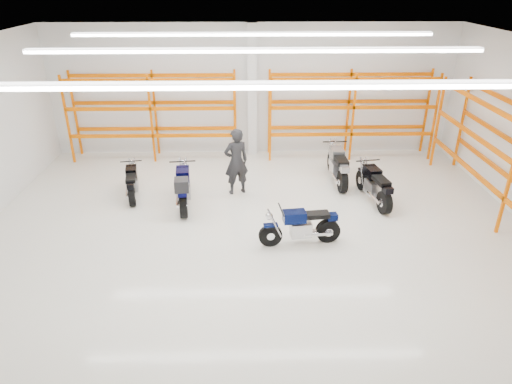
{
  "coord_description": "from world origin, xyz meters",
  "views": [
    {
      "loc": [
        -0.24,
        -9.83,
        5.9
      ],
      "look_at": [
        0.01,
        0.5,
        0.96
      ],
      "focal_mm": 32.0,
      "sensor_mm": 36.0,
      "label": 1
    }
  ],
  "objects_px": {
    "motorcycle_main": "(304,227)",
    "motorcycle_back_a": "(132,183)",
    "motorcycle_back_b": "(183,188)",
    "standing_man": "(236,162)",
    "structural_column": "(252,92)",
    "motorcycle_back_c": "(338,167)",
    "motorcycle_back_d": "(375,186)"
  },
  "relations": [
    {
      "from": "motorcycle_main",
      "to": "motorcycle_back_a",
      "type": "bearing_deg",
      "value": 150.07
    },
    {
      "from": "motorcycle_back_a",
      "to": "motorcycle_back_b",
      "type": "bearing_deg",
      "value": -23.71
    },
    {
      "from": "standing_man",
      "to": "structural_column",
      "type": "height_order",
      "value": "structural_column"
    },
    {
      "from": "motorcycle_back_c",
      "to": "standing_man",
      "type": "height_order",
      "value": "standing_man"
    },
    {
      "from": "motorcycle_main",
      "to": "motorcycle_back_c",
      "type": "distance_m",
      "value": 3.86
    },
    {
      "from": "motorcycle_back_a",
      "to": "motorcycle_back_c",
      "type": "bearing_deg",
      "value": 8.05
    },
    {
      "from": "motorcycle_back_d",
      "to": "structural_column",
      "type": "bearing_deg",
      "value": 129.78
    },
    {
      "from": "motorcycle_main",
      "to": "structural_column",
      "type": "bearing_deg",
      "value": 100.24
    },
    {
      "from": "motorcycle_main",
      "to": "structural_column",
      "type": "distance_m",
      "value": 6.57
    },
    {
      "from": "motorcycle_back_a",
      "to": "structural_column",
      "type": "relative_size",
      "value": 0.42
    },
    {
      "from": "motorcycle_back_a",
      "to": "structural_column",
      "type": "xyz_separation_m",
      "value": [
        3.55,
        3.53,
        1.82
      ]
    },
    {
      "from": "motorcycle_back_a",
      "to": "standing_man",
      "type": "xyz_separation_m",
      "value": [
        3.03,
        0.2,
        0.56
      ]
    },
    {
      "from": "motorcycle_back_b",
      "to": "motorcycle_back_c",
      "type": "height_order",
      "value": "motorcycle_back_b"
    },
    {
      "from": "motorcycle_main",
      "to": "motorcycle_back_c",
      "type": "bearing_deg",
      "value": 67.45
    },
    {
      "from": "motorcycle_main",
      "to": "motorcycle_back_c",
      "type": "height_order",
      "value": "motorcycle_back_c"
    },
    {
      "from": "motorcycle_main",
      "to": "standing_man",
      "type": "xyz_separation_m",
      "value": [
        -1.64,
        2.9,
        0.54
      ]
    },
    {
      "from": "structural_column",
      "to": "motorcycle_back_c",
      "type": "bearing_deg",
      "value": -45.6
    },
    {
      "from": "motorcycle_back_a",
      "to": "standing_man",
      "type": "bearing_deg",
      "value": 3.83
    },
    {
      "from": "motorcycle_back_a",
      "to": "structural_column",
      "type": "height_order",
      "value": "structural_column"
    },
    {
      "from": "motorcycle_main",
      "to": "standing_man",
      "type": "distance_m",
      "value": 3.37
    },
    {
      "from": "motorcycle_main",
      "to": "motorcycle_back_a",
      "type": "height_order",
      "value": "motorcycle_main"
    },
    {
      "from": "motorcycle_back_b",
      "to": "standing_man",
      "type": "distance_m",
      "value": 1.76
    },
    {
      "from": "motorcycle_back_a",
      "to": "structural_column",
      "type": "distance_m",
      "value": 5.33
    },
    {
      "from": "motorcycle_main",
      "to": "motorcycle_back_b",
      "type": "bearing_deg",
      "value": 147.18
    },
    {
      "from": "standing_man",
      "to": "motorcycle_back_c",
      "type": "bearing_deg",
      "value": 172.56
    },
    {
      "from": "standing_man",
      "to": "motorcycle_back_d",
      "type": "bearing_deg",
      "value": 149.74
    },
    {
      "from": "motorcycle_back_b",
      "to": "motorcycle_back_d",
      "type": "bearing_deg",
      "value": 1.62
    },
    {
      "from": "motorcycle_back_b",
      "to": "motorcycle_back_d",
      "type": "distance_m",
      "value": 5.37
    },
    {
      "from": "motorcycle_back_b",
      "to": "standing_man",
      "type": "xyz_separation_m",
      "value": [
        1.46,
        0.89,
        0.42
      ]
    },
    {
      "from": "motorcycle_back_b",
      "to": "structural_column",
      "type": "bearing_deg",
      "value": 64.88
    },
    {
      "from": "motorcycle_main",
      "to": "motorcycle_back_b",
      "type": "height_order",
      "value": "motorcycle_back_b"
    },
    {
      "from": "motorcycle_back_c",
      "to": "structural_column",
      "type": "distance_m",
      "value": 4.1
    }
  ]
}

